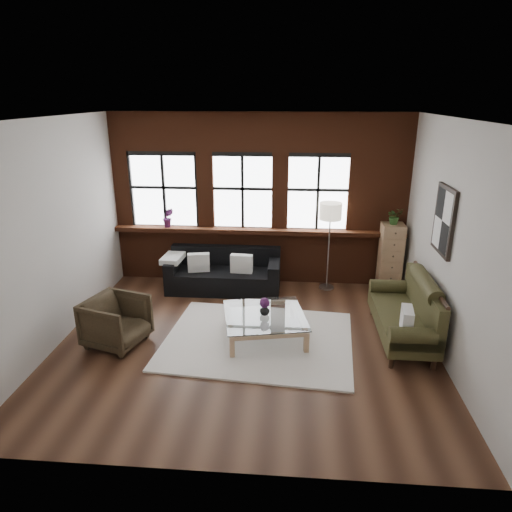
# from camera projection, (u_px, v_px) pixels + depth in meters

# --- Properties ---
(floor) EXTENTS (5.50, 5.50, 0.00)m
(floor) POSITION_uv_depth(u_px,v_px,m) (246.00, 342.00, 6.80)
(floor) COLOR #382014
(floor) RESTS_ON ground
(ceiling) EXTENTS (5.50, 5.50, 0.00)m
(ceiling) POSITION_uv_depth(u_px,v_px,m) (244.00, 118.00, 5.73)
(ceiling) COLOR white
(ceiling) RESTS_ON ground
(wall_back) EXTENTS (5.50, 0.00, 5.50)m
(wall_back) POSITION_uv_depth(u_px,v_px,m) (259.00, 200.00, 8.61)
(wall_back) COLOR #BDB8AF
(wall_back) RESTS_ON ground
(wall_front) EXTENTS (5.50, 0.00, 5.50)m
(wall_front) POSITION_uv_depth(u_px,v_px,m) (215.00, 327.00, 3.92)
(wall_front) COLOR #BDB8AF
(wall_front) RESTS_ON ground
(wall_left) EXTENTS (0.00, 5.00, 5.00)m
(wall_left) POSITION_uv_depth(u_px,v_px,m) (53.00, 235.00, 6.48)
(wall_left) COLOR #BDB8AF
(wall_left) RESTS_ON ground
(wall_right) EXTENTS (0.00, 5.00, 5.00)m
(wall_right) POSITION_uv_depth(u_px,v_px,m) (451.00, 245.00, 6.06)
(wall_right) COLOR #BDB8AF
(wall_right) RESTS_ON ground
(brick_backwall) EXTENTS (5.50, 0.12, 3.20)m
(brick_backwall) POSITION_uv_depth(u_px,v_px,m) (259.00, 201.00, 8.56)
(brick_backwall) COLOR #532513
(brick_backwall) RESTS_ON floor
(sill_ledge) EXTENTS (5.50, 0.30, 0.08)m
(sill_ledge) POSITION_uv_depth(u_px,v_px,m) (258.00, 231.00, 8.66)
(sill_ledge) COLOR #532513
(sill_ledge) RESTS_ON brick_backwall
(window_left) EXTENTS (1.38, 0.10, 1.50)m
(window_left) POSITION_uv_depth(u_px,v_px,m) (164.00, 191.00, 8.65)
(window_left) COLOR black
(window_left) RESTS_ON brick_backwall
(window_mid) EXTENTS (1.38, 0.10, 1.50)m
(window_mid) POSITION_uv_depth(u_px,v_px,m) (243.00, 192.00, 8.54)
(window_mid) COLOR black
(window_mid) RESTS_ON brick_backwall
(window_right) EXTENTS (1.38, 0.10, 1.50)m
(window_right) POSITION_uv_depth(u_px,v_px,m) (318.00, 194.00, 8.43)
(window_right) COLOR black
(window_right) RESTS_ON brick_backwall
(wall_poster) EXTENTS (0.05, 0.74, 0.94)m
(wall_poster) POSITION_uv_depth(u_px,v_px,m) (444.00, 220.00, 6.26)
(wall_poster) COLOR black
(wall_poster) RESTS_ON wall_right
(shag_rug) EXTENTS (2.93, 2.39, 0.03)m
(shag_rug) POSITION_uv_depth(u_px,v_px,m) (258.00, 340.00, 6.83)
(shag_rug) COLOR silver
(shag_rug) RESTS_ON floor
(dark_sofa) EXTENTS (2.08, 0.84, 0.75)m
(dark_sofa) POSITION_uv_depth(u_px,v_px,m) (224.00, 271.00, 8.51)
(dark_sofa) COLOR black
(dark_sofa) RESTS_ON floor
(pillow_a) EXTENTS (0.42, 0.22, 0.34)m
(pillow_a) POSITION_uv_depth(u_px,v_px,m) (199.00, 262.00, 8.38)
(pillow_a) COLOR silver
(pillow_a) RESTS_ON dark_sofa
(pillow_b) EXTENTS (0.41, 0.17, 0.34)m
(pillow_b) POSITION_uv_depth(u_px,v_px,m) (242.00, 264.00, 8.32)
(pillow_b) COLOR silver
(pillow_b) RESTS_ON dark_sofa
(vintage_settee) EXTENTS (0.82, 1.84, 0.98)m
(vintage_settee) POSITION_uv_depth(u_px,v_px,m) (403.00, 309.00, 6.72)
(vintage_settee) COLOR #343118
(vintage_settee) RESTS_ON floor
(pillow_settee) EXTENTS (0.19, 0.40, 0.34)m
(pillow_settee) POSITION_uv_depth(u_px,v_px,m) (407.00, 320.00, 6.17)
(pillow_settee) COLOR silver
(pillow_settee) RESTS_ON vintage_settee
(armchair) EXTENTS (0.99, 0.97, 0.72)m
(armchair) POSITION_uv_depth(u_px,v_px,m) (116.00, 322.00, 6.64)
(armchair) COLOR #2D2416
(armchair) RESTS_ON floor
(coffee_table) EXTENTS (1.38, 1.38, 0.39)m
(coffee_table) POSITION_uv_depth(u_px,v_px,m) (264.00, 326.00, 6.87)
(coffee_table) COLOR #A07B57
(coffee_table) RESTS_ON shag_rug
(vase) EXTENTS (0.20, 0.20, 0.16)m
(vase) POSITION_uv_depth(u_px,v_px,m) (265.00, 310.00, 6.78)
(vase) COLOR #B2B2B2
(vase) RESTS_ON coffee_table
(flowers) EXTENTS (0.15, 0.15, 0.15)m
(flowers) POSITION_uv_depth(u_px,v_px,m) (265.00, 303.00, 6.74)
(flowers) COLOR #481847
(flowers) RESTS_ON vase
(drawer_chest) EXTENTS (0.40, 0.40, 1.29)m
(drawer_chest) POSITION_uv_depth(u_px,v_px,m) (390.00, 258.00, 8.38)
(drawer_chest) COLOR #A07B57
(drawer_chest) RESTS_ON floor
(potted_plant_top) EXTENTS (0.33, 0.31, 0.30)m
(potted_plant_top) POSITION_uv_depth(u_px,v_px,m) (395.00, 216.00, 8.12)
(potted_plant_top) COLOR #2D5923
(potted_plant_top) RESTS_ON drawer_chest
(floor_lamp) EXTENTS (0.40, 0.40, 1.80)m
(floor_lamp) POSITION_uv_depth(u_px,v_px,m) (329.00, 243.00, 8.40)
(floor_lamp) COLOR #A5A5A8
(floor_lamp) RESTS_ON floor
(sill_plant) EXTENTS (0.24, 0.21, 0.37)m
(sill_plant) POSITION_uv_depth(u_px,v_px,m) (168.00, 218.00, 8.69)
(sill_plant) COLOR #481847
(sill_plant) RESTS_ON sill_ledge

